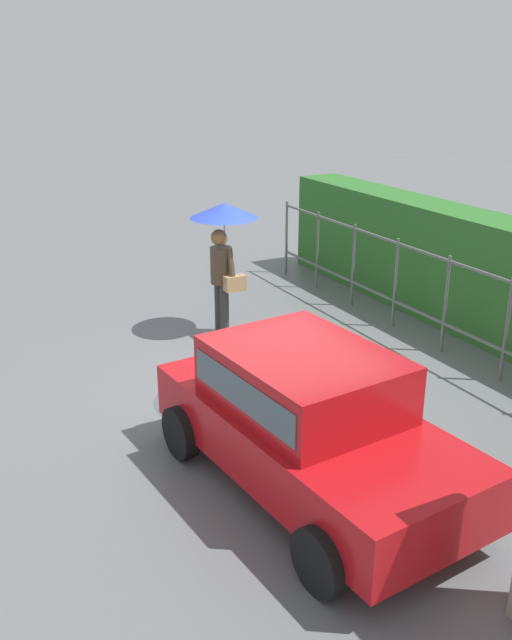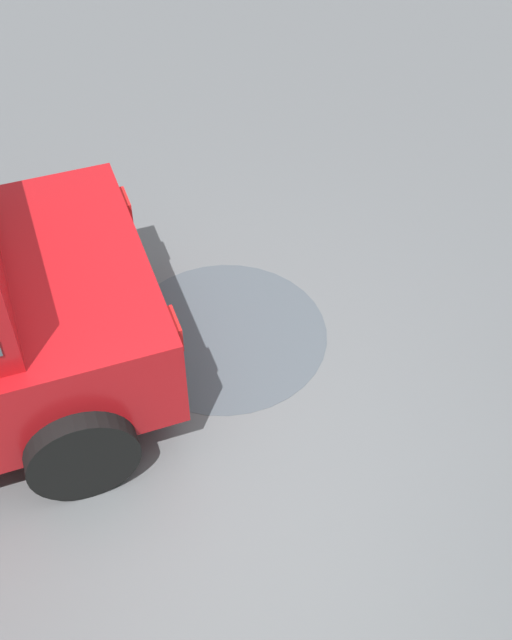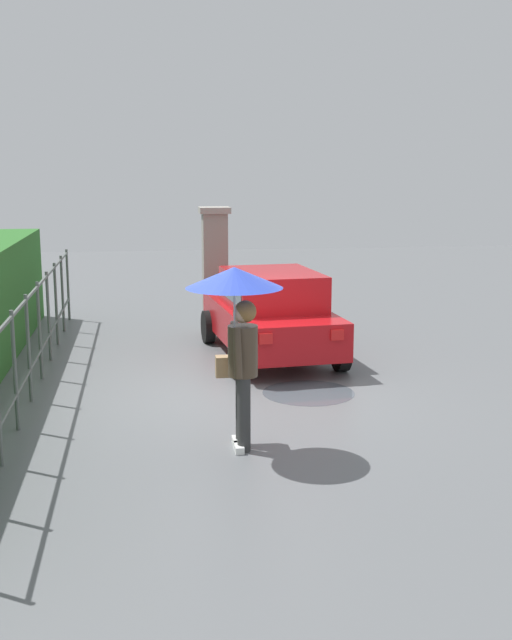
% 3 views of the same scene
% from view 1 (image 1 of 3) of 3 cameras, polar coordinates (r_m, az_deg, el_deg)
% --- Properties ---
extents(ground_plane, '(40.00, 40.00, 0.00)m').
position_cam_1_polar(ground_plane, '(9.41, 1.18, -5.58)').
color(ground_plane, slate).
extents(car, '(3.86, 2.14, 1.48)m').
position_cam_1_polar(car, '(7.02, 4.29, -7.87)').
color(car, '#B71116').
rests_on(car, ground).
extents(pedestrian, '(1.07, 1.07, 2.11)m').
position_cam_1_polar(pedestrian, '(10.85, -2.71, 7.06)').
color(pedestrian, '#333333').
rests_on(pedestrian, ground).
extents(fence_section, '(10.78, 0.05, 1.50)m').
position_cam_1_polar(fence_section, '(10.26, 17.63, 0.65)').
color(fence_section, '#59605B').
rests_on(fence_section, ground).
extents(puddle_near, '(1.33, 1.33, 0.00)m').
position_cam_1_polar(puddle_near, '(9.08, -4.28, -6.65)').
color(puddle_near, '#4C545B').
rests_on(puddle_near, ground).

